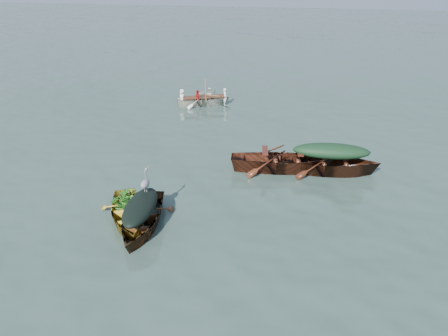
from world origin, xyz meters
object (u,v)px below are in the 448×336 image
object	(u,v)px
open_wooden_boat	(281,170)
rowed_boat	(204,105)
green_tarp_boat	(329,173)
yellow_dinghy	(129,221)
dark_covered_boat	(142,227)
heron	(146,189)

from	to	relation	value
open_wooden_boat	rowed_boat	xyz separation A→B (m)	(-4.75, 7.13, 0.00)
green_tarp_boat	rowed_boat	xyz separation A→B (m)	(-6.41, 6.97, 0.00)
green_tarp_boat	rowed_boat	world-z (taller)	green_tarp_boat
yellow_dinghy	rowed_boat	bearing A→B (deg)	65.12
yellow_dinghy	rowed_boat	xyz separation A→B (m)	(-0.85, 11.48, 0.00)
yellow_dinghy	dark_covered_boat	size ratio (longest dim) A/B	0.87
open_wooden_boat	heron	world-z (taller)	heron
dark_covered_boat	rowed_boat	size ratio (longest dim) A/B	0.99
open_wooden_boat	rowed_boat	world-z (taller)	open_wooden_boat
dark_covered_boat	green_tarp_boat	xyz separation A→B (m)	(5.06, 4.74, 0.00)
dark_covered_boat	yellow_dinghy	bearing A→B (deg)	148.89
yellow_dinghy	heron	distance (m)	1.08
rowed_boat	green_tarp_boat	bearing A→B (deg)	-162.93
green_tarp_boat	open_wooden_boat	bearing A→B (deg)	90.00
open_wooden_boat	heron	xyz separation A→B (m)	(-3.45, -4.04, 0.92)
heron	dark_covered_boat	bearing A→B (deg)	-114.12
dark_covered_boat	rowed_boat	world-z (taller)	dark_covered_boat
yellow_dinghy	open_wooden_boat	world-z (taller)	open_wooden_boat
yellow_dinghy	rowed_boat	size ratio (longest dim) A/B	0.86
dark_covered_boat	open_wooden_boat	xyz separation A→B (m)	(3.40, 4.58, 0.00)
yellow_dinghy	heron	bearing A→B (deg)	5.19
heron	rowed_boat	bearing A→B (deg)	67.55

